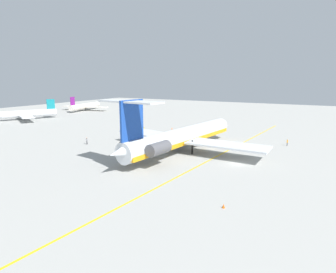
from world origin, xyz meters
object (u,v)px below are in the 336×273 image
object	(u,v)px
ground_crew_portside	(287,142)
safety_cone_nose	(172,128)
safety_cone_wingtip	(224,206)
airliner_far_right	(86,106)
ground_crew_near_tail	(144,129)
main_jetliner	(180,137)
airliner_mid_right	(22,114)
ground_crew_near_nose	(87,140)

from	to	relation	value
ground_crew_portside	safety_cone_nose	size ratio (longest dim) A/B	3.08
safety_cone_wingtip	safety_cone_nose	bearing A→B (deg)	34.75
airliner_far_right	ground_crew_near_tail	bearing A→B (deg)	-132.62
main_jetliner	airliner_mid_right	distance (m)	81.65
ground_crew_near_tail	safety_cone_nose	distance (m)	10.33
ground_crew_near_nose	ground_crew_near_tail	size ratio (longest dim) A/B	1.07
airliner_mid_right	airliner_far_right	size ratio (longest dim) A/B	0.97
airliner_mid_right	safety_cone_wingtip	bearing A→B (deg)	95.74
safety_cone_wingtip	ground_crew_portside	bearing A→B (deg)	-4.31
ground_crew_portside	airliner_mid_right	bearing A→B (deg)	-161.50
main_jetliner	airliner_far_right	world-z (taller)	main_jetliner
ground_crew_near_tail	ground_crew_portside	distance (m)	41.76
ground_crew_portside	safety_cone_nose	xyz separation A→B (m)	(6.94, 36.51, -0.80)
airliner_mid_right	safety_cone_nose	bearing A→B (deg)	125.98
main_jetliner	ground_crew_near_tail	world-z (taller)	main_jetliner
ground_crew_portside	ground_crew_near_tail	bearing A→B (deg)	-160.80
ground_crew_portside	safety_cone_wingtip	size ratio (longest dim) A/B	3.08
airliner_mid_right	safety_cone_nose	xyz separation A→B (m)	(10.43, -64.54, -2.08)
main_jetliner	ground_crew_near_nose	world-z (taller)	main_jetliner
airliner_far_right	ground_crew_near_nose	xyz separation A→B (m)	(-58.77, -59.32, -1.15)
ground_crew_near_nose	safety_cone_wingtip	size ratio (longest dim) A/B	3.31
airliner_far_right	safety_cone_nose	distance (m)	73.66
ground_crew_near_tail	ground_crew_portside	xyz separation A→B (m)	(1.95, -41.71, -0.01)
safety_cone_nose	safety_cone_wingtip	world-z (taller)	same
ground_crew_near_tail	safety_cone_wingtip	world-z (taller)	ground_crew_near_tail
main_jetliner	airliner_mid_right	bearing A→B (deg)	86.89
main_jetliner	safety_cone_wingtip	size ratio (longest dim) A/B	79.89
ground_crew_near_nose	airliner_mid_right	bearing A→B (deg)	-152.20
main_jetliner	ground_crew_near_tail	size ratio (longest dim) A/B	25.74
main_jetliner	airliner_mid_right	world-z (taller)	main_jetliner
airliner_mid_right	safety_cone_wingtip	xyz separation A→B (m)	(-37.73, -97.95, -2.08)
ground_crew_near_tail	safety_cone_wingtip	distance (m)	55.07
airliner_far_right	safety_cone_nose	bearing A→B (deg)	-124.58
main_jetliner	ground_crew_portside	world-z (taller)	main_jetliner
ground_crew_portside	safety_cone_wingtip	distance (m)	41.33
ground_crew_near_tail	safety_cone_nose	xyz separation A→B (m)	(8.89, -5.20, -0.81)
airliner_mid_right	ground_crew_near_nose	size ratio (longest dim) A/B	13.91
safety_cone_nose	safety_cone_wingtip	size ratio (longest dim) A/B	1.00
airliner_mid_right	safety_cone_nose	size ratio (longest dim) A/B	46.06
airliner_far_right	safety_cone_wingtip	distance (m)	127.07
ground_crew_portside	safety_cone_nose	bearing A→B (deg)	-174.24
airliner_mid_right	main_jetliner	bearing A→B (deg)	106.24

